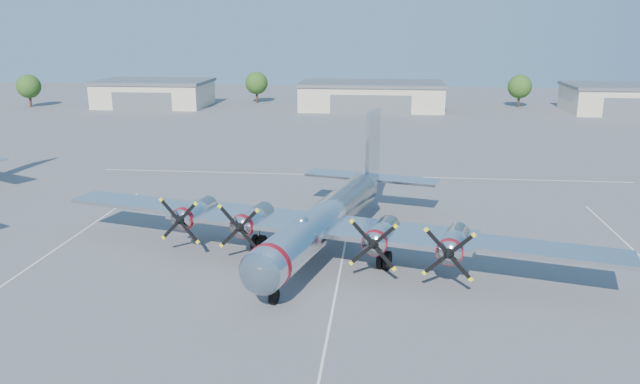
# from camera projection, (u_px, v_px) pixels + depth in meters

# --- Properties ---
(ground) EXTENTS (260.00, 260.00, 0.00)m
(ground) POSITION_uv_depth(u_px,v_px,m) (343.00, 254.00, 46.73)
(ground) COLOR #5D5D60
(ground) RESTS_ON ground
(parking_lines) EXTENTS (60.00, 50.08, 0.01)m
(parking_lines) POSITION_uv_depth(u_px,v_px,m) (342.00, 263.00, 45.05)
(parking_lines) COLOR silver
(parking_lines) RESTS_ON ground
(hangar_west) EXTENTS (22.60, 14.60, 5.40)m
(hangar_west) POSITION_uv_depth(u_px,v_px,m) (154.00, 93.00, 129.23)
(hangar_west) COLOR beige
(hangar_west) RESTS_ON ground
(hangar_center) EXTENTS (28.60, 14.60, 5.40)m
(hangar_center) POSITION_uv_depth(u_px,v_px,m) (371.00, 96.00, 124.69)
(hangar_center) COLOR beige
(hangar_center) RESTS_ON ground
(hangar_east) EXTENTS (20.60, 14.60, 5.40)m
(hangar_east) POSITION_uv_depth(u_px,v_px,m) (621.00, 99.00, 119.85)
(hangar_east) COLOR beige
(hangar_east) RESTS_ON ground
(tree_far_west) EXTENTS (4.80, 4.80, 6.64)m
(tree_far_west) POSITION_uv_depth(u_px,v_px,m) (29.00, 86.00, 127.55)
(tree_far_west) COLOR #382619
(tree_far_west) RESTS_ON ground
(tree_west) EXTENTS (4.80, 4.80, 6.64)m
(tree_west) POSITION_uv_depth(u_px,v_px,m) (257.00, 83.00, 134.53)
(tree_west) COLOR #382619
(tree_west) RESTS_ON ground
(tree_east) EXTENTS (4.80, 4.80, 6.64)m
(tree_east) POSITION_uv_depth(u_px,v_px,m) (520.00, 87.00, 127.06)
(tree_east) COLOR #382619
(tree_east) RESTS_ON ground
(main_bomber_b29) EXTENTS (47.19, 37.78, 9.16)m
(main_bomber_b29) POSITION_uv_depth(u_px,v_px,m) (328.00, 252.00, 47.21)
(main_bomber_b29) COLOR silver
(main_bomber_b29) RESTS_ON ground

